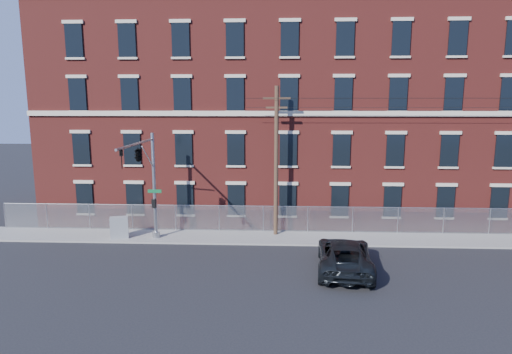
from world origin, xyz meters
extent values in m
plane|color=black|center=(0.00, 0.00, 0.00)|extent=(140.00, 140.00, 0.00)
cube|color=gray|center=(12.00, 5.00, 0.06)|extent=(65.00, 3.00, 0.12)
cube|color=maroon|center=(12.00, 14.00, 8.00)|extent=(55.00, 14.00, 16.00)
cube|color=black|center=(12.00, 14.00, 16.15)|extent=(55.30, 14.30, 0.30)
cube|color=beige|center=(12.00, 6.92, 8.30)|extent=(55.00, 0.18, 0.35)
cube|color=black|center=(-11.83, 6.94, 2.20)|extent=(1.20, 0.10, 2.20)
cube|color=black|center=(-11.83, 6.94, 5.80)|extent=(1.20, 0.10, 2.20)
cube|color=black|center=(-11.83, 6.94, 9.60)|extent=(1.20, 0.10, 2.20)
cube|color=black|center=(-11.83, 6.94, 13.20)|extent=(1.20, 0.10, 2.20)
cube|color=black|center=(-8.17, 6.94, 2.20)|extent=(1.20, 0.10, 2.20)
cube|color=black|center=(-8.17, 6.94, 5.80)|extent=(1.20, 0.10, 2.20)
cube|color=black|center=(-8.17, 6.94, 9.60)|extent=(1.20, 0.10, 2.20)
cube|color=black|center=(-8.17, 6.94, 13.20)|extent=(1.20, 0.10, 2.20)
cube|color=black|center=(-4.50, 6.94, 2.20)|extent=(1.20, 0.10, 2.20)
cube|color=black|center=(-4.50, 6.94, 5.80)|extent=(1.20, 0.10, 2.20)
cube|color=black|center=(-4.50, 6.94, 9.60)|extent=(1.20, 0.10, 2.20)
cube|color=black|center=(-4.50, 6.94, 13.20)|extent=(1.20, 0.10, 2.20)
cube|color=black|center=(-0.83, 6.94, 2.20)|extent=(1.20, 0.10, 2.20)
cube|color=black|center=(-0.83, 6.94, 5.80)|extent=(1.20, 0.10, 2.20)
cube|color=black|center=(-0.83, 6.94, 9.60)|extent=(1.20, 0.10, 2.20)
cube|color=black|center=(-0.83, 6.94, 13.20)|extent=(1.20, 0.10, 2.20)
cube|color=black|center=(2.83, 6.94, 2.20)|extent=(1.20, 0.10, 2.20)
cube|color=black|center=(2.83, 6.94, 5.80)|extent=(1.20, 0.10, 2.20)
cube|color=black|center=(2.83, 6.94, 9.60)|extent=(1.20, 0.10, 2.20)
cube|color=black|center=(2.83, 6.94, 13.20)|extent=(1.20, 0.10, 2.20)
cube|color=black|center=(6.50, 6.94, 2.20)|extent=(1.20, 0.10, 2.20)
cube|color=black|center=(6.50, 6.94, 5.80)|extent=(1.20, 0.10, 2.20)
cube|color=black|center=(6.50, 6.94, 9.60)|extent=(1.20, 0.10, 2.20)
cube|color=black|center=(6.50, 6.94, 13.20)|extent=(1.20, 0.10, 2.20)
cube|color=black|center=(10.17, 6.94, 2.20)|extent=(1.20, 0.10, 2.20)
cube|color=black|center=(10.17, 6.94, 5.80)|extent=(1.20, 0.10, 2.20)
cube|color=black|center=(10.17, 6.94, 9.60)|extent=(1.20, 0.10, 2.20)
cube|color=black|center=(10.17, 6.94, 13.20)|extent=(1.20, 0.10, 2.20)
cube|color=black|center=(13.83, 6.94, 2.20)|extent=(1.20, 0.10, 2.20)
cube|color=black|center=(13.83, 6.94, 5.80)|extent=(1.20, 0.10, 2.20)
cube|color=black|center=(13.83, 6.94, 9.60)|extent=(1.20, 0.10, 2.20)
cube|color=black|center=(13.83, 6.94, 13.20)|extent=(1.20, 0.10, 2.20)
cube|color=black|center=(17.50, 6.94, 2.20)|extent=(1.20, 0.10, 2.20)
cube|color=black|center=(17.50, 6.94, 5.80)|extent=(1.20, 0.10, 2.20)
cube|color=black|center=(17.50, 6.94, 9.60)|extent=(1.20, 0.10, 2.20)
cube|color=#A5A8AD|center=(12.00, 6.30, 1.02)|extent=(59.00, 0.02, 1.80)
cylinder|color=#9EA0A5|center=(12.00, 6.30, 1.92)|extent=(59.00, 0.04, 0.04)
cylinder|color=#9EA0A5|center=(-17.50, 6.30, 1.02)|extent=(0.06, 0.06, 1.85)
cylinder|color=#9EA0A5|center=(-14.39, 6.30, 1.02)|extent=(0.06, 0.06, 1.85)
cylinder|color=#9EA0A5|center=(-11.29, 6.30, 1.02)|extent=(0.06, 0.06, 1.85)
cylinder|color=#9EA0A5|center=(-8.18, 6.30, 1.02)|extent=(0.06, 0.06, 1.85)
cylinder|color=#9EA0A5|center=(-5.08, 6.30, 1.02)|extent=(0.06, 0.06, 1.85)
cylinder|color=#9EA0A5|center=(-1.97, 6.30, 1.02)|extent=(0.06, 0.06, 1.85)
cylinder|color=#9EA0A5|center=(1.13, 6.30, 1.02)|extent=(0.06, 0.06, 1.85)
cylinder|color=#9EA0A5|center=(4.24, 6.30, 1.02)|extent=(0.06, 0.06, 1.85)
cylinder|color=#9EA0A5|center=(7.34, 6.30, 1.02)|extent=(0.06, 0.06, 1.85)
cylinder|color=#9EA0A5|center=(10.45, 6.30, 1.02)|extent=(0.06, 0.06, 1.85)
cylinder|color=#9EA0A5|center=(13.55, 6.30, 1.02)|extent=(0.06, 0.06, 1.85)
cylinder|color=#9EA0A5|center=(16.66, 6.30, 1.02)|extent=(0.06, 0.06, 1.85)
cylinder|color=#9EA0A5|center=(-6.00, 4.50, 3.62)|extent=(0.22, 0.22, 7.00)
cylinder|color=#9EA0A5|center=(-6.00, 4.50, 0.32)|extent=(0.50, 0.50, 0.40)
cylinder|color=#9EA0A5|center=(-6.00, 1.25, 6.72)|extent=(0.14, 6.50, 0.14)
cylinder|color=#9EA0A5|center=(-6.00, 3.30, 5.72)|extent=(0.08, 2.18, 1.56)
cube|color=#0C592D|center=(-5.95, 4.35, 3.32)|extent=(0.90, 0.03, 0.22)
cube|color=black|center=(-6.00, 4.25, 2.52)|extent=(0.25, 0.25, 0.60)
imported|color=black|center=(-6.00, -1.30, 6.17)|extent=(0.16, 0.20, 1.00)
imported|color=black|center=(-6.00, 1.50, 6.17)|extent=(0.53, 2.48, 1.00)
cylinder|color=#493424|center=(2.00, 5.60, 5.12)|extent=(0.28, 0.28, 10.00)
cube|color=#493424|center=(2.00, 5.60, 9.32)|extent=(1.80, 0.12, 0.12)
cube|color=#493424|center=(2.00, 5.60, 8.72)|extent=(1.40, 0.12, 0.12)
imported|color=black|center=(5.74, -0.43, 0.85)|extent=(3.42, 6.35, 1.70)
cube|color=gray|center=(-8.41, 4.27, 0.84)|extent=(1.27, 0.90, 1.44)
camera|label=1|loc=(1.94, -23.17, 9.08)|focal=30.49mm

